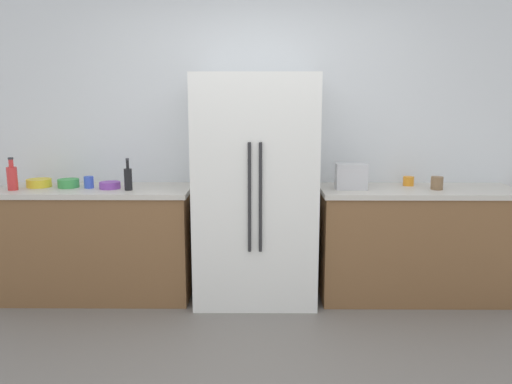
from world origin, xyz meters
name	(u,v)px	position (x,y,z in m)	size (l,w,h in m)	color
kitchen_back_panel	(258,122)	(0.00, 1.84, 1.42)	(5.05, 0.10, 2.84)	silver
counter_left	(96,242)	(-1.32, 1.49, 0.45)	(1.56, 0.60, 0.90)	brown
counter_right	(416,243)	(1.29, 1.49, 0.45)	(1.57, 0.60, 0.90)	brown
refrigerator	(255,190)	(-0.02, 1.45, 0.90)	(0.95, 0.67, 1.80)	white
toaster	(351,176)	(0.73, 1.46, 1.01)	(0.24, 0.14, 0.20)	silver
bottle_a	(12,177)	(-1.92, 1.40, 1.01)	(0.08, 0.08, 0.26)	red
bottle_b	(128,178)	(-1.01, 1.39, 1.00)	(0.06, 0.06, 0.25)	black
cup_a	(437,183)	(1.41, 1.45, 0.96)	(0.09, 0.09, 0.10)	brown
cup_b	(408,181)	(1.24, 1.63, 0.94)	(0.09, 0.09, 0.07)	orange
cup_c	(89,182)	(-1.36, 1.49, 0.95)	(0.08, 0.08, 0.09)	blue
bowl_a	(110,185)	(-1.18, 1.47, 0.93)	(0.16, 0.16, 0.05)	purple
bowl_b	(39,183)	(-1.78, 1.55, 0.94)	(0.20, 0.20, 0.06)	yellow
bowl_c	(68,183)	(-1.53, 1.52, 0.94)	(0.17, 0.17, 0.07)	green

